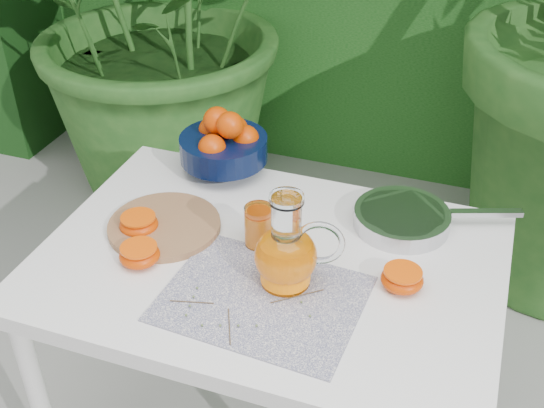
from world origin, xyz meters
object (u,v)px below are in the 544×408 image
(white_table, at_px, (269,286))
(saute_pan, at_px, (403,218))
(cutting_board, at_px, (164,226))
(fruit_bowl, at_px, (224,143))
(juice_pitcher, at_px, (287,253))

(white_table, distance_m, saute_pan, 0.35)
(cutting_board, bearing_deg, fruit_bowl, 83.72)
(juice_pitcher, bearing_deg, saute_pan, 55.92)
(fruit_bowl, bearing_deg, cutting_board, -96.28)
(juice_pitcher, distance_m, saute_pan, 0.34)
(fruit_bowl, distance_m, saute_pan, 0.50)
(cutting_board, bearing_deg, white_table, -4.49)
(cutting_board, relative_size, saute_pan, 0.64)
(white_table, bearing_deg, fruit_bowl, 127.00)
(white_table, height_order, saute_pan, saute_pan)
(juice_pitcher, bearing_deg, fruit_bowl, 128.31)
(cutting_board, relative_size, juice_pitcher, 1.22)
(white_table, relative_size, cutting_board, 3.85)
(fruit_bowl, xyz_separation_m, juice_pitcher, (0.29, -0.37, -0.00))
(white_table, distance_m, juice_pitcher, 0.18)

